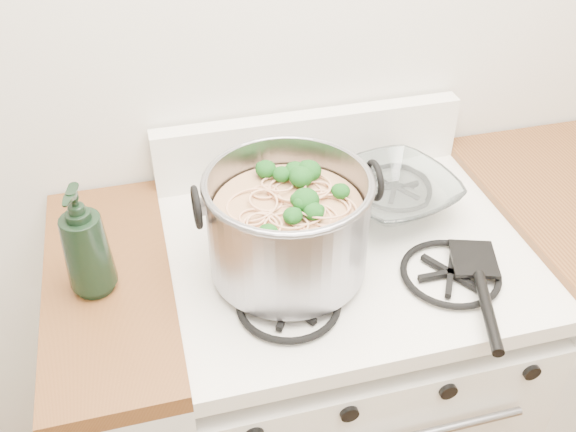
{
  "coord_description": "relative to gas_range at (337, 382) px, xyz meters",
  "views": [
    {
      "loc": [
        -0.39,
        0.27,
        1.8
      ],
      "look_at": [
        -0.15,
        1.21,
        1.05
      ],
      "focal_mm": 40.0,
      "sensor_mm": 36.0,
      "label": 1
    }
  ],
  "objects": [
    {
      "name": "gas_range",
      "position": [
        0.0,
        0.0,
        0.0
      ],
      "size": [
        0.76,
        0.66,
        0.92
      ],
      "color": "white",
      "rests_on": "ground"
    },
    {
      "name": "counter_left",
      "position": [
        -0.51,
        0.0,
        0.02
      ],
      "size": [
        0.25,
        0.65,
        0.92
      ],
      "color": "silver",
      "rests_on": "ground"
    },
    {
      "name": "stock_pot",
      "position": [
        -0.15,
        -0.05,
        0.59
      ],
      "size": [
        0.35,
        0.32,
        0.22
      ],
      "color": "gray",
      "rests_on": "gas_range"
    },
    {
      "name": "spatula",
      "position": [
        0.22,
        -0.13,
        0.5
      ],
      "size": [
        0.37,
        0.39,
        0.02
      ],
      "primitive_type": null,
      "rotation": [
        0.0,
        0.0,
        -0.32
      ],
      "color": "black",
      "rests_on": "gas_range"
    },
    {
      "name": "glass_bowl",
      "position": [
        0.14,
        0.09,
        0.5
      ],
      "size": [
        0.13,
        0.13,
        0.03
      ],
      "primitive_type": "imported",
      "rotation": [
        0.0,
        0.0,
        0.26
      ],
      "color": "white",
      "rests_on": "gas_range"
    },
    {
      "name": "bottle",
      "position": [
        -0.53,
        -0.02,
        0.6
      ],
      "size": [
        0.11,
        0.11,
        0.24
      ],
      "primitive_type": "imported",
      "rotation": [
        0.0,
        0.0,
        -0.25
      ],
      "color": "black",
      "rests_on": "counter_left"
    }
  ]
}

